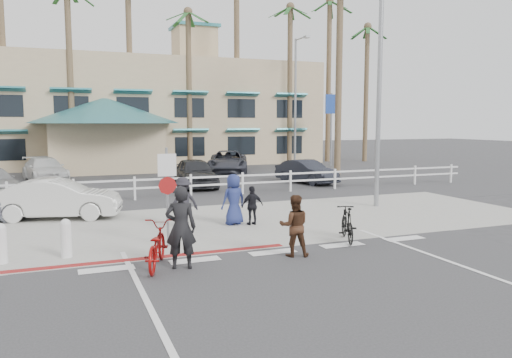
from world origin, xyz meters
name	(u,v)px	position (x,y,z in m)	size (l,w,h in m)	color
ground	(283,259)	(0.00, 0.00, 0.00)	(140.00, 140.00, 0.00)	#333335
bike_path	(324,284)	(0.00, -2.00, 0.00)	(12.00, 16.00, 0.01)	#333335
sidewalk_plaza	(225,223)	(0.00, 4.50, 0.01)	(22.00, 7.00, 0.01)	gray
cross_street	(194,205)	(0.00, 8.50, 0.00)	(40.00, 5.00, 0.01)	#333335
parking_lot	(152,179)	(0.00, 18.00, 0.00)	(50.00, 16.00, 0.01)	#333335
curb_red	(148,258)	(-3.00, 1.20, 0.01)	(7.00, 0.25, 0.02)	maroon
rail_fence	(193,186)	(0.50, 10.50, 0.50)	(29.40, 0.16, 1.00)	silver
building	(147,93)	(2.00, 31.00, 5.65)	(28.00, 16.00, 11.30)	tan
sign_post	(167,192)	(-2.30, 2.20, 1.45)	(0.50, 0.10, 2.90)	gray
bollard_0	(66,238)	(-4.80, 2.00, 0.47)	(0.26, 0.26, 0.95)	silver
bollard_1	(1,244)	(-6.20, 2.00, 0.47)	(0.26, 0.26, 0.95)	silver
streetlight_0	(379,89)	(6.50, 5.50, 4.50)	(0.60, 2.00, 9.00)	gray
streetlight_1	(295,103)	(12.00, 24.00, 4.75)	(0.60, 2.00, 9.50)	gray
info_sign	(331,128)	(14.00, 22.00, 2.80)	(1.20, 0.16, 5.60)	navy
palm_2	(3,48)	(-8.00, 26.00, 8.00)	(4.00, 4.00, 16.00)	#1E5023
palm_3	(70,65)	(-4.00, 25.00, 7.00)	(4.00, 4.00, 14.00)	#1E5023
palm_4	(130,62)	(0.00, 26.00, 7.50)	(4.00, 4.00, 15.00)	#1E5023
palm_5	(189,77)	(4.00, 25.00, 6.50)	(4.00, 4.00, 13.00)	#1E5023
palm_6	(237,53)	(8.00, 26.00, 8.50)	(4.00, 4.00, 17.00)	#1E5023
palm_7	(290,74)	(12.00, 25.00, 7.00)	(4.00, 4.00, 14.00)	#1E5023
palm_8	(329,70)	(16.00, 26.00, 7.50)	(4.00, 4.00, 15.00)	#1E5023
palm_9	(366,83)	(19.00, 25.00, 6.50)	(4.00, 4.00, 13.00)	#1E5023
palm_11	(339,60)	(11.00, 16.00, 7.00)	(4.00, 4.00, 14.00)	#1E5023
bike_red	(156,246)	(-2.93, 0.39, 0.50)	(0.67, 1.92, 1.01)	maroon
rider_red	(181,228)	(-2.43, 0.11, 0.93)	(0.68, 0.45, 1.86)	black
bike_black	(347,224)	(2.38, 0.97, 0.49)	(0.46, 1.63, 0.98)	black
rider_black	(294,226)	(0.36, 0.12, 0.75)	(0.73, 0.57, 1.51)	#3A2114
pedestrian_a	(183,202)	(-1.38, 4.40, 0.78)	(1.01, 0.58, 1.57)	black
pedestrian_child	(252,206)	(0.75, 3.95, 0.62)	(0.73, 0.30, 1.25)	black
pedestrian_b	(234,200)	(0.21, 4.22, 0.81)	(0.79, 0.52, 1.63)	navy
car_white_sedan	(58,199)	(-4.99, 7.34, 0.68)	(1.43, 4.11, 1.35)	silver
lot_car_2	(195,173)	(1.44, 13.73, 0.73)	(1.73, 4.29, 1.46)	black
lot_car_3	(307,172)	(7.41, 13.12, 0.63)	(1.32, 3.80, 1.25)	black
lot_car_4	(45,169)	(-5.65, 19.32, 0.65)	(1.83, 4.51, 1.31)	silver
lot_car_5	(228,162)	(5.14, 19.64, 0.73)	(2.41, 5.23, 1.45)	#2D2F39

